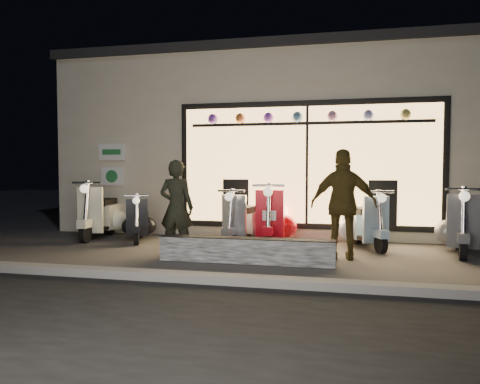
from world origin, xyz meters
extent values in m
plane|color=#383533|center=(0.00, 0.00, 0.00)|extent=(40.00, 40.00, 0.00)
cube|color=slate|center=(0.00, -2.00, 0.06)|extent=(40.00, 0.25, 0.12)
cube|color=beige|center=(0.00, 5.00, 2.00)|extent=(10.00, 6.00, 4.00)
cube|color=black|center=(0.00, 5.00, 4.10)|extent=(10.20, 6.20, 0.20)
cube|color=black|center=(0.80, 1.98, 1.55)|extent=(5.45, 0.06, 2.65)
cube|color=#FFBF6B|center=(0.80, 1.94, 1.55)|extent=(5.20, 0.04, 2.40)
cube|color=black|center=(0.80, 1.90, 2.40)|extent=(4.90, 0.06, 0.06)
cube|color=white|center=(-3.60, 1.96, 1.85)|extent=(0.65, 0.04, 0.38)
cube|color=white|center=(-3.60, 1.96, 1.30)|extent=(0.55, 0.04, 0.42)
cube|color=black|center=(0.08, -0.65, 0.20)|extent=(2.76, 0.28, 0.40)
cylinder|color=black|center=(-0.46, 0.39, 0.17)|extent=(0.17, 0.36, 0.35)
cylinder|color=black|center=(-0.25, 1.40, 0.17)|extent=(0.19, 0.37, 0.35)
cube|color=#B7B7BC|center=(-0.42, 0.60, 0.57)|extent=(0.48, 0.17, 0.84)
cube|color=#B7B7BC|center=(-0.28, 1.30, 0.39)|extent=(0.57, 0.79, 0.47)
cube|color=black|center=(-0.30, 1.20, 0.68)|extent=(0.40, 0.62, 0.12)
sphere|color=#FFF2CC|center=(-0.46, 0.38, 0.97)|extent=(0.18, 0.18, 0.15)
cylinder|color=black|center=(0.25, 0.40, 0.19)|extent=(0.13, 0.39, 0.38)
cylinder|color=black|center=(0.20, 1.52, 0.19)|extent=(0.15, 0.39, 0.38)
cube|color=#B10B16|center=(0.24, 0.63, 0.63)|extent=(0.52, 0.10, 0.92)
cube|color=#B10B16|center=(0.21, 1.41, 0.43)|extent=(0.51, 0.81, 0.52)
cube|color=black|center=(0.21, 1.30, 0.74)|extent=(0.34, 0.64, 0.14)
sphere|color=#FFF2CC|center=(0.25, 0.38, 1.07)|extent=(0.18, 0.18, 0.17)
cylinder|color=black|center=(-2.36, 0.58, 0.15)|extent=(0.20, 0.32, 0.31)
cylinder|color=black|center=(-2.70, 1.42, 0.15)|extent=(0.21, 0.33, 0.31)
cube|color=black|center=(-2.43, 0.75, 0.51)|extent=(0.41, 0.21, 0.74)
cube|color=black|center=(-2.66, 1.33, 0.34)|extent=(0.59, 0.73, 0.42)
cube|color=black|center=(-2.63, 1.25, 0.60)|extent=(0.42, 0.56, 0.11)
sphere|color=#FFF2CC|center=(-2.36, 0.57, 0.86)|extent=(0.18, 0.18, 0.14)
cylinder|color=black|center=(-3.45, 0.55, 0.19)|extent=(0.15, 0.40, 0.39)
cylinder|color=black|center=(-3.55, 1.68, 0.19)|extent=(0.17, 0.40, 0.39)
cube|color=beige|center=(-3.47, 0.79, 0.64)|extent=(0.53, 0.12, 0.93)
cube|color=beige|center=(-3.54, 1.57, 0.43)|extent=(0.54, 0.84, 0.52)
cube|color=black|center=(-3.53, 1.46, 0.75)|extent=(0.37, 0.66, 0.14)
sphere|color=#FFF2CC|center=(-3.45, 0.54, 1.08)|extent=(0.18, 0.18, 0.17)
cylinder|color=black|center=(2.19, 0.67, 0.17)|extent=(0.22, 0.36, 0.35)
cylinder|color=black|center=(1.82, 1.62, 0.17)|extent=(0.24, 0.37, 0.35)
cube|color=#94B7D2|center=(2.11, 0.87, 0.57)|extent=(0.46, 0.24, 0.84)
cube|color=#94B7D2|center=(1.86, 1.53, 0.39)|extent=(0.66, 0.82, 0.47)
cube|color=black|center=(1.89, 1.43, 0.67)|extent=(0.48, 0.64, 0.12)
sphere|color=#FFF2CC|center=(2.20, 0.66, 0.97)|extent=(0.20, 0.20, 0.15)
cylinder|color=black|center=(3.44, 0.33, 0.19)|extent=(0.17, 0.38, 0.37)
cylinder|color=black|center=(3.63, 1.41, 0.19)|extent=(0.19, 0.39, 0.37)
cube|color=#57595F|center=(3.48, 0.56, 0.61)|extent=(0.51, 0.16, 0.90)
cube|color=#57595F|center=(3.61, 1.30, 0.42)|extent=(0.58, 0.83, 0.50)
cube|color=black|center=(3.59, 1.20, 0.72)|extent=(0.40, 0.65, 0.13)
sphere|color=#FFF2CC|center=(3.44, 0.32, 1.04)|extent=(0.19, 0.19, 0.16)
imported|color=black|center=(-1.23, -0.23, 0.82)|extent=(0.60, 0.39, 1.63)
imported|color=#52421A|center=(1.56, 0.00, 0.90)|extent=(1.08, 0.50, 1.80)
camera|label=1|loc=(1.61, -7.74, 1.50)|focal=35.00mm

